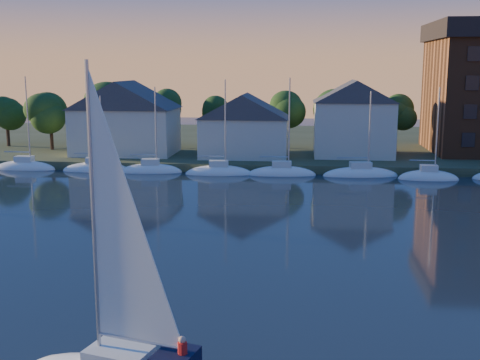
# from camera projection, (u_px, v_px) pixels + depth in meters

# --- Properties ---
(shoreline_land) EXTENTS (160.00, 50.00, 2.00)m
(shoreline_land) POSITION_uv_depth(u_px,v_px,m) (293.00, 147.00, 95.28)
(shoreline_land) COLOR #353F24
(shoreline_land) RESTS_ON ground
(wooden_dock) EXTENTS (120.00, 3.00, 1.00)m
(wooden_dock) POSITION_uv_depth(u_px,v_px,m) (290.00, 171.00, 72.80)
(wooden_dock) COLOR brown
(wooden_dock) RESTS_ON ground
(clubhouse_west) EXTENTS (13.65, 9.45, 9.64)m
(clubhouse_west) POSITION_uv_depth(u_px,v_px,m) (126.00, 117.00, 79.85)
(clubhouse_west) COLOR silver
(clubhouse_west) RESTS_ON shoreline_land
(clubhouse_centre) EXTENTS (11.55, 8.40, 8.08)m
(clubhouse_centre) POSITION_uv_depth(u_px,v_px,m) (245.00, 125.00, 77.36)
(clubhouse_centre) COLOR silver
(clubhouse_centre) RESTS_ON shoreline_land
(clubhouse_east) EXTENTS (10.50, 8.40, 9.80)m
(clubhouse_east) POSITION_uv_depth(u_px,v_px,m) (354.00, 117.00, 77.71)
(clubhouse_east) COLOR silver
(clubhouse_east) RESTS_ON shoreline_land
(tree_line) EXTENTS (93.40, 5.40, 8.90)m
(tree_line) POSITION_uv_depth(u_px,v_px,m) (307.00, 106.00, 82.02)
(tree_line) COLOR #3C271B
(tree_line) RESTS_ON shoreline_land
(moored_fleet) EXTENTS (79.50, 2.40, 12.05)m
(moored_fleet) POSITION_uv_depth(u_px,v_px,m) (255.00, 174.00, 70.26)
(moored_fleet) COLOR white
(moored_fleet) RESTS_ON ground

